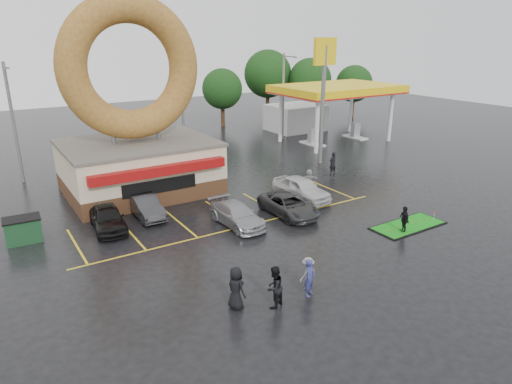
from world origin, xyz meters
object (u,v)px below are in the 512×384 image
car_black (108,218)px  car_white (301,188)px  donut_shop (136,131)px  streetlight_left (13,121)px  streetlight_right (284,95)px  dumpster (23,230)px  person_cameraman (404,219)px  putting_green (408,225)px  gas_station (318,103)px  car_dgrey (146,207)px  car_silver (237,215)px  car_grey (288,205)px  person_blue (310,278)px  streetlight_mid (183,104)px  shell_sign (324,78)px

car_black → car_white: (12.70, -1.90, 0.06)m
donut_shop → streetlight_left: 9.87m
streetlight_right → car_white: 19.85m
dumpster → person_cameraman: bearing=-25.8°
donut_shop → putting_green: donut_shop is taller
gas_station → putting_green: (-11.66, -22.71, -3.66)m
car_dgrey → car_white: car_white is taller
donut_shop → car_black: 7.86m
streetlight_left → car_dgrey: bearing=-64.7°
person_cameraman → putting_green: person_cameraman is taller
streetlight_left → person_cameraman: 28.41m
car_silver → putting_green: car_silver is taller
streetlight_right → car_grey: (-12.66, -18.42, -4.14)m
car_white → putting_green: (2.55, -7.14, -0.75)m
car_black → putting_green: size_ratio=0.90×
car_dgrey → putting_green: size_ratio=0.86×
streetlight_right → person_blue: (-17.43, -26.53, -3.92)m
streetlight_left → car_silver: bearing=-58.7°
streetlight_mid → person_blue: size_ratio=5.25×
donut_shop → car_white: (8.79, -7.60, -3.68)m
car_white → car_black: bearing=165.6°
streetlight_mid → car_grey: (-0.66, -17.42, -4.14)m
car_white → dumpster: bearing=165.0°
person_cameraman → donut_shop: bearing=-123.6°
car_silver → streetlight_right: bearing=46.0°
donut_shop → streetlight_left: size_ratio=1.50×
car_black → car_grey: size_ratio=0.93×
streetlight_left → car_black: bearing=-76.3°
streetlight_mid → streetlight_left: bearing=-175.9°
car_grey → putting_green: car_grey is taller
streetlight_left → car_dgrey: streetlight_left is taller
putting_green → dumpster: bearing=153.3°
car_grey → car_white: 3.08m
car_white → car_dgrey: bearing=159.5°
gas_station → dumpster: bearing=-157.7°
shell_sign → car_black: bearing=-166.6°
shell_sign → car_silver: shell_sign is taller
streetlight_left → dumpster: size_ratio=5.00×
shell_sign → streetlight_right: shell_sign is taller
dumpster → putting_green: (19.62, -9.85, -0.61)m
car_dgrey → person_blue: (2.94, -12.61, 0.19)m
shell_sign → car_dgrey: shell_sign is taller
car_black → car_dgrey: 2.66m
car_grey → dumpster: dumpster is taller
shell_sign → car_silver: size_ratio=2.38×
shell_sign → streetlight_right: bearing=73.2°
gas_station → car_white: bearing=-132.4°
streetlight_right → dumpster: streetlight_right is taller
streetlight_right → car_grey: streetlight_right is taller
car_silver → car_grey: 3.57m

